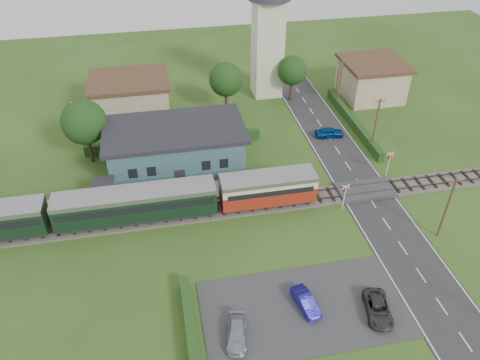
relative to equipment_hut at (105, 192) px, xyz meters
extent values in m
plane|color=#2D4C19|center=(18.00, -5.20, -1.75)|extent=(120.00, 120.00, 0.00)
cube|color=#4C443D|center=(18.00, -3.20, -1.65)|extent=(76.00, 3.20, 0.20)
cube|color=#3F3F47|center=(18.00, -3.92, -1.33)|extent=(76.00, 0.08, 0.15)
cube|color=#3F3F47|center=(18.00, -2.48, -1.33)|extent=(76.00, 0.08, 0.15)
cube|color=#28282B|center=(28.00, -5.20, -1.72)|extent=(6.00, 70.00, 0.05)
cube|color=#333335|center=(16.50, -17.20, -1.71)|extent=(17.00, 9.00, 0.08)
cube|color=#333335|center=(28.00, -3.20, -1.52)|extent=(6.20, 3.40, 0.45)
cube|color=gray|center=(8.00, 0.00, -1.52)|extent=(30.00, 3.00, 0.45)
cube|color=beige|center=(0.00, 0.00, -0.10)|extent=(2.00, 2.00, 2.40)
cube|color=#232328|center=(0.00, 0.00, 1.18)|extent=(2.30, 2.30, 0.15)
cube|color=#355B68|center=(8.00, 5.80, 0.65)|extent=(15.00, 8.00, 4.80)
cube|color=#232328|center=(8.00, 5.80, 3.30)|extent=(16.00, 9.00, 0.50)
cube|color=#232328|center=(8.00, 1.86, -0.65)|extent=(1.20, 0.12, 2.20)
cube|color=black|center=(3.00, 1.86, 0.65)|extent=(1.00, 0.12, 1.20)
cube|color=black|center=(5.00, 1.86, 0.65)|extent=(1.00, 0.12, 1.20)
cube|color=black|center=(11.00, 1.86, 0.65)|extent=(1.00, 0.12, 1.20)
cube|color=black|center=(13.00, 1.86, 0.65)|extent=(1.00, 0.12, 1.20)
cube|color=#232328|center=(16.83, -3.20, -1.16)|extent=(9.00, 2.20, 0.50)
cube|color=maroon|center=(16.83, -3.20, -0.16)|extent=(10.00, 2.80, 1.80)
cube|color=beige|center=(16.83, -3.20, 1.09)|extent=(10.00, 2.82, 0.90)
cube|color=black|center=(16.83, -3.20, 0.74)|extent=(9.00, 2.88, 0.60)
cube|color=gray|center=(16.83, -3.20, 1.74)|extent=(10.00, 2.90, 0.45)
cube|color=#232328|center=(3.23, -3.20, -1.16)|extent=(15.20, 2.20, 0.50)
cube|color=black|center=(3.23, -3.20, 0.34)|extent=(16.00, 2.80, 2.60)
cube|color=black|center=(3.23, -3.20, 0.74)|extent=(15.40, 2.86, 0.70)
cube|color=gray|center=(3.23, -3.20, 1.74)|extent=(16.00, 2.90, 0.50)
cube|color=beige|center=(23.00, 22.80, 5.25)|extent=(4.00, 4.00, 14.00)
cube|color=tan|center=(3.00, 19.80, 0.75)|extent=(10.00, 8.00, 5.00)
cube|color=#472D1E|center=(3.00, 19.80, 3.50)|extent=(10.80, 8.80, 0.50)
cube|color=tan|center=(38.00, 18.80, 0.75)|extent=(8.00, 8.00, 5.00)
cube|color=#472D1E|center=(38.00, 18.80, 3.50)|extent=(8.80, 8.80, 0.50)
cube|color=#193814|center=(7.00, -17.20, -1.15)|extent=(0.80, 9.00, 1.20)
cube|color=#193814|center=(32.20, 10.80, -1.15)|extent=(0.80, 18.00, 1.20)
cube|color=#193814|center=(8.00, 10.30, -1.10)|extent=(22.00, 0.80, 1.30)
cylinder|color=#332316|center=(-2.00, 8.80, 0.32)|extent=(0.44, 0.44, 4.12)
sphere|color=#143311|center=(-2.00, 8.80, 3.65)|extent=(5.20, 5.20, 5.20)
cylinder|color=#332316|center=(16.00, 17.80, 0.18)|extent=(0.44, 0.44, 3.85)
sphere|color=#143311|center=(16.00, 17.80, 3.29)|extent=(4.60, 4.60, 4.60)
cylinder|color=#332316|center=(26.00, 19.80, 0.04)|extent=(0.44, 0.44, 3.58)
sphere|color=#143311|center=(26.00, 19.80, 2.93)|extent=(4.20, 4.20, 4.20)
cylinder|color=#473321|center=(32.20, -11.20, 1.75)|extent=(0.22, 0.22, 7.00)
cube|color=#473321|center=(32.20, -11.20, 4.95)|extent=(1.40, 0.10, 0.10)
cylinder|color=#473321|center=(32.20, 4.80, 1.75)|extent=(0.22, 0.22, 7.00)
cube|color=#473321|center=(32.20, 4.80, 4.95)|extent=(1.40, 0.10, 0.10)
cylinder|color=#473321|center=(32.20, 16.80, 1.75)|extent=(0.22, 0.22, 7.00)
cube|color=#473321|center=(32.20, 16.80, 4.95)|extent=(1.40, 0.10, 0.10)
cylinder|color=silver|center=(24.40, -5.60, -0.25)|extent=(0.12, 0.12, 3.00)
cube|color=#232328|center=(24.40, -5.60, 0.85)|extent=(0.35, 0.18, 0.55)
sphere|color=#FF190C|center=(24.40, -5.72, 1.00)|extent=(0.14, 0.14, 0.14)
sphere|color=#FF190C|center=(24.40, -5.72, 0.70)|extent=(0.14, 0.14, 0.14)
cube|color=silver|center=(24.40, -5.60, 1.25)|extent=(0.84, 0.05, 0.55)
cube|color=silver|center=(24.40, -5.60, 1.25)|extent=(0.84, 0.05, 0.55)
cylinder|color=silver|center=(31.60, -0.80, -0.25)|extent=(0.12, 0.12, 3.00)
cube|color=#232328|center=(31.60, -0.80, 0.85)|extent=(0.35, 0.18, 0.55)
sphere|color=#FF190C|center=(31.60, -0.92, 1.00)|extent=(0.14, 0.14, 0.14)
sphere|color=#FF190C|center=(31.60, -0.92, 0.70)|extent=(0.14, 0.14, 0.14)
cube|color=silver|center=(31.60, -0.80, 1.25)|extent=(0.84, 0.05, 0.55)
cube|color=silver|center=(31.60, -0.80, 1.25)|extent=(0.84, 0.05, 0.55)
cylinder|color=#3F3F47|center=(-4.00, 14.80, 0.75)|extent=(0.14, 0.14, 5.00)
sphere|color=orange|center=(-4.00, 14.80, 3.25)|extent=(0.30, 0.30, 0.30)
cylinder|color=#3F3F47|center=(34.00, 21.80, 0.75)|extent=(0.14, 0.14, 5.00)
sphere|color=orange|center=(34.00, 21.80, 3.25)|extent=(0.30, 0.30, 0.30)
imported|color=navy|center=(28.07, 8.69, -1.07)|extent=(3.79, 1.78, 1.25)
imported|color=navy|center=(16.72, -17.01, -1.09)|extent=(1.90, 3.67, 1.15)
imported|color=#989EAD|center=(10.50, -18.94, -1.13)|extent=(2.25, 3.96, 1.08)
imported|color=#323135|center=(22.33, -18.82, -1.09)|extent=(2.72, 4.43, 1.15)
imported|color=gray|center=(15.75, -0.09, -0.38)|extent=(0.79, 0.66, 1.84)
imported|color=gray|center=(0.03, 0.00, -0.45)|extent=(0.88, 0.99, 1.70)
camera|label=1|loc=(6.50, -40.65, 30.24)|focal=35.00mm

